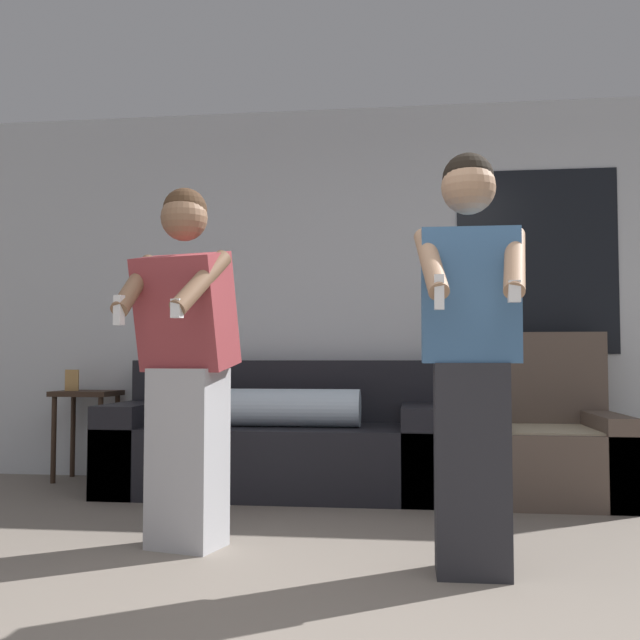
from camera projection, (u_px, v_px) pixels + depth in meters
The scene contains 6 objects.
wall_back at pixel (381, 292), 5.40m from camera, with size 5.93×0.07×2.70m.
couch at pixel (279, 444), 4.92m from camera, with size 2.18×0.94×0.86m.
armchair at pixel (542, 446), 4.69m from camera, with size 0.91×0.91×1.04m.
side_table at pixel (86, 408), 5.37m from camera, with size 0.42×0.38×0.79m.
person_left at pixel (186, 364), 3.44m from camera, with size 0.50×0.57×1.66m.
person_right at pixel (470, 354), 3.03m from camera, with size 0.46×0.46×1.71m.
Camera 1 is at (0.25, -2.07, 0.85)m, focal length 42.00 mm.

